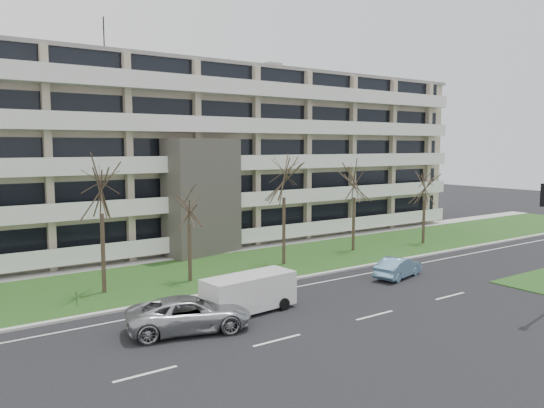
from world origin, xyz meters
TOP-DOWN VIEW (x-y plane):
  - ground at (0.00, 0.00)m, footprint 160.00×160.00m
  - grass_verge at (0.00, 13.00)m, footprint 90.00×10.00m
  - curb at (0.00, 8.00)m, footprint 90.00×0.35m
  - sidewalk at (0.00, 18.50)m, footprint 90.00×2.00m
  - lane_edge_line at (0.00, 6.50)m, footprint 90.00×0.12m
  - apartment_building at (-0.01, 25.32)m, footprint 60.50×15.10m
  - silver_pickup at (-8.58, 3.31)m, footprint 6.16×4.05m
  - blue_sedan at (6.83, 4.60)m, footprint 4.28×2.40m
  - white_van at (-4.79, 4.08)m, footprint 5.09×2.38m
  - tree_2 at (-9.85, 11.75)m, footprint 4.12×4.12m
  - tree_3 at (-4.61, 11.34)m, footprint 3.25×3.25m
  - tree_4 at (2.98, 11.81)m, footprint 4.30×4.30m
  - tree_5 at (10.53, 12.64)m, footprint 3.88×3.88m
  - tree_6 at (17.67, 11.46)m, footprint 3.36×3.36m

SIDE VIEW (x-z plane):
  - ground at x=0.00m, z-range 0.00..0.00m
  - lane_edge_line at x=0.00m, z-range 0.00..0.01m
  - grass_verge at x=0.00m, z-range 0.00..0.06m
  - sidewalk at x=0.00m, z-range 0.00..0.08m
  - curb at x=0.00m, z-range 0.00..0.12m
  - blue_sedan at x=6.83m, z-range 0.00..1.34m
  - silver_pickup at x=-8.58m, z-range 0.00..1.57m
  - white_van at x=-4.79m, z-range 0.19..2.10m
  - tree_3 at x=-4.61m, z-range 1.80..8.30m
  - tree_6 at x=17.67m, z-range 1.86..8.58m
  - tree_5 at x=10.53m, z-range 2.15..9.91m
  - tree_2 at x=-9.85m, z-range 2.29..10.54m
  - tree_4 at x=2.98m, z-range 2.39..10.98m
  - apartment_building at x=-0.01m, z-range -1.76..16.99m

